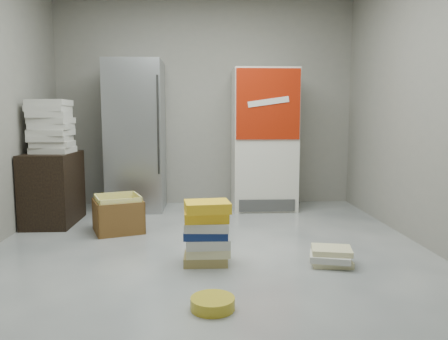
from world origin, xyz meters
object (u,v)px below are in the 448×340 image
Objects in this scene: phonebook_stack_main at (207,232)px; steel_fridge at (136,136)px; wood_shelf at (53,188)px; coke_cooler at (264,139)px; cardboard_box at (118,217)px.

steel_fridge is at bearing 110.46° from phonebook_stack_main.
wood_shelf reaches higher than phonebook_stack_main.
phonebook_stack_main is at bearing -109.46° from coke_cooler.
cardboard_box is (-0.92, 1.06, -0.10)m from phonebook_stack_main.
coke_cooler is 2.16m from cardboard_box.
steel_fridge is at bearing 41.31° from wood_shelf.
phonebook_stack_main is (-0.77, -2.17, -0.64)m from coke_cooler.
wood_shelf is at bearing 138.17° from phonebook_stack_main.
wood_shelf is 0.92m from cardboard_box.
coke_cooler is at bearing 68.99° from phonebook_stack_main.
wood_shelf is 1.53× the size of phonebook_stack_main.
phonebook_stack_main is 0.86× the size of cardboard_box.
steel_fridge reaches higher than phonebook_stack_main.
coke_cooler is 3.43× the size of phonebook_stack_main.
steel_fridge is 3.62× the size of phonebook_stack_main.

